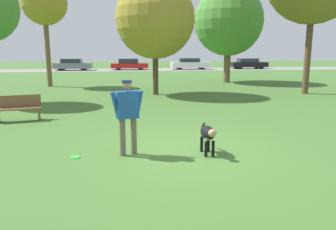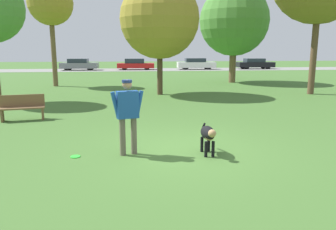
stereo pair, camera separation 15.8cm
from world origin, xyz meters
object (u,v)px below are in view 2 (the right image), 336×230
object	(u,v)px
tree_far_left	(50,3)
parked_car_black	(255,64)
tree_far_right	(234,21)
parked_car_grey	(79,64)
parked_car_white	(196,64)
dog	(208,134)
park_bench	(22,107)
tree_mid_center	(160,19)
person	(128,111)
parked_car_red	(135,64)
frisbee	(75,157)

from	to	relation	value
tree_far_left	parked_car_black	world-z (taller)	tree_far_left
tree_far_right	parked_car_grey	distance (m)	21.02
parked_car_grey	parked_car_white	size ratio (longest dim) A/B	0.94
dog	parked_car_white	xyz separation A→B (m)	(6.39, 32.17, 0.19)
dog	park_bench	world-z (taller)	park_bench
tree_mid_center	parked_car_grey	distance (m)	23.35
person	parked_car_red	distance (m)	32.09
parked_car_white	park_bench	xyz separation A→B (m)	(-11.63, -27.82, -0.21)
parked_car_black	tree_far_right	bearing A→B (deg)	-116.12
person	parked_car_black	size ratio (longest dim) A/B	0.37
parked_car_red	parked_car_white	world-z (taller)	parked_car_white
parked_car_black	tree_far_left	bearing A→B (deg)	-139.06
person	tree_far_left	distance (m)	16.02
tree_far_left	parked_car_black	size ratio (longest dim) A/B	1.46
frisbee	parked_car_white	world-z (taller)	parked_car_white
parked_car_black	tree_mid_center	bearing A→B (deg)	-121.73
tree_far_left	tree_mid_center	size ratio (longest dim) A/B	1.12
frisbee	tree_far_right	distance (m)	18.55
dog	parked_car_white	world-z (taller)	parked_car_white
tree_far_left	park_bench	size ratio (longest dim) A/B	4.51
dog	tree_far_left	xyz separation A→B (m)	(-6.40, 14.99, 4.65)
tree_far_right	parked_car_red	distance (m)	17.89
parked_car_red	parked_car_black	xyz separation A→B (m)	(14.64, -0.07, 0.01)
tree_far_right	parked_car_white	distance (m)	16.53
dog	frisbee	bearing A→B (deg)	-93.96
tree_far_right	parked_car_white	size ratio (longest dim) A/B	1.47
tree_far_left	parked_car_white	world-z (taller)	tree_far_left
tree_far_left	tree_mid_center	bearing A→B (deg)	-37.35
frisbee	dog	bearing A→B (deg)	-3.59
dog	person	bearing A→B (deg)	-97.61
dog	tree_far_right	xyz separation A→B (m)	(5.70, 16.05, 3.81)
parked_car_white	person	bearing A→B (deg)	-102.93
dog	parked_car_white	bearing A→B (deg)	168.41
parked_car_grey	parked_car_black	bearing A→B (deg)	2.69
person	tree_far_right	size ratio (longest dim) A/B	0.25
frisbee	parked_car_black	size ratio (longest dim) A/B	0.05
person	tree_mid_center	world-z (taller)	tree_mid_center
parked_car_white	frisbee	bearing A→B (deg)	-104.85
frisbee	parked_car_red	bearing A→B (deg)	86.33
person	dog	distance (m)	1.85
parked_car_grey	parked_car_red	xyz separation A→B (m)	(6.46, 0.15, -0.02)
park_bench	parked_car_black	bearing A→B (deg)	44.67
parked_car_black	dog	bearing A→B (deg)	-112.71
tree_far_right	tree_mid_center	size ratio (longest dim) A/B	1.15
tree_far_right	parked_car_black	xyz separation A→B (m)	(8.08, 16.17, -3.63)
tree_mid_center	park_bench	xyz separation A→B (m)	(-5.15, -5.83, -3.38)
tree_far_left	parked_car_red	size ratio (longest dim) A/B	1.50
dog	parked_car_red	size ratio (longest dim) A/B	0.23
person	parked_car_black	distance (m)	35.57
person	parked_car_grey	bearing A→B (deg)	86.35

